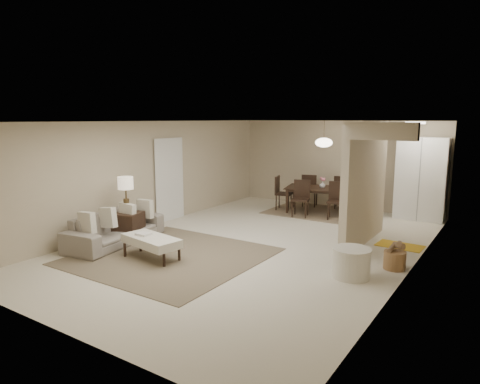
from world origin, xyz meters
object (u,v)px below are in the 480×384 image
Objects in this scene: pantry_cabinet at (421,179)px; side_table at (128,227)px; round_pouf at (351,263)px; wicker_basket at (395,260)px; sofa at (115,228)px; ottoman_bench at (151,241)px; dining_table at (322,200)px.

pantry_cabinet is 3.43× the size of side_table.
round_pouf reaches higher than wicker_basket.
side_table is at bearing -18.38° from sofa.
side_table reaches higher than ottoman_bench.
dining_table reaches higher than sofa.
sofa is at bearing 177.20° from ottoman_bench.
wicker_basket is (0.40, -4.15, -0.89)m from pantry_cabinet.
dining_table reaches higher than ottoman_bench.
round_pouf reaches higher than ottoman_bench.
pantry_cabinet is at bearing 0.30° from dining_table.
pantry_cabinet is 1.66× the size of ottoman_bench.
pantry_cabinet is 7.02m from ottoman_bench.
side_table is 5.40m from dining_table.
ottoman_bench is 2.03× the size of round_pouf.
pantry_cabinet reaches higher than side_table.
dining_table is at bearing 64.24° from side_table.
round_pouf is 0.32× the size of dining_table.
sofa is 5.99× the size of wicker_basket.
round_pouf is at bearing 28.34° from ottoman_bench.
side_table is 0.99× the size of round_pouf.
wicker_basket is at bearing -81.08° from sofa.
round_pouf is at bearing -122.19° from wicker_basket.
sofa is at bearing -170.08° from round_pouf.
pantry_cabinet reaches higher than dining_table.
side_table is 4.69m from round_pouf.
sofa is at bearing -129.13° from dining_table.
ottoman_bench is at bearing -111.05° from sofa.
sofa is 4.78m from round_pouf.
round_pouf is (3.38, 1.12, -0.10)m from ottoman_bench.
sofa is 5.67m from dining_table.
dining_table is (-2.31, 4.32, 0.10)m from round_pouf.
dining_table is at bearing 118.15° from round_pouf.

